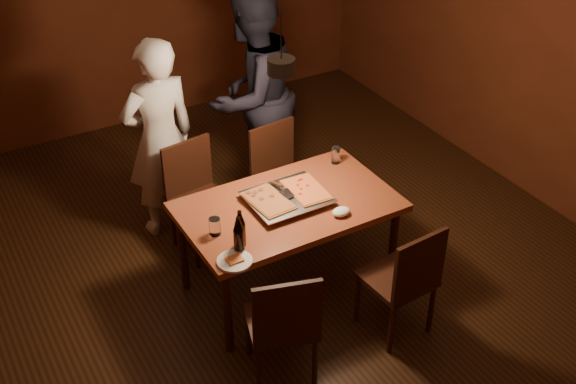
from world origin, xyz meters
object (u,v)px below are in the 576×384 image
chair_far_right (279,168)px  plate_slice (235,261)px  pizza_tray (287,199)px  chair_far_left (195,187)px  beer_bottle_b (240,228)px  chair_near_right (407,273)px  dining_table (288,212)px  diner_white (160,139)px  beer_bottle_a (239,235)px  chair_near_left (283,318)px  pendant_lamp (281,65)px  diner_dark (251,95)px

chair_far_right → plate_slice: (-0.95, -1.12, 0.22)m
pizza_tray → chair_far_left: bearing=118.7°
beer_bottle_b → chair_far_right: bearing=49.5°
chair_far_left → beer_bottle_b: size_ratio=1.83×
pizza_tray → chair_near_right: bearing=-59.3°
dining_table → diner_white: size_ratio=0.90×
chair_far_right → beer_bottle_a: (-0.88, -1.04, 0.34)m
beer_bottle_b → chair_near_left: bearing=-88.5°
chair_far_left → beer_bottle_b: 1.13m
chair_far_right → diner_white: size_ratio=0.29×
beer_bottle_a → diner_white: diner_white is taller
pendant_lamp → dining_table: bearing=-92.9°
chair_far_right → pendant_lamp: pendant_lamp is taller
diner_white → diner_dark: (0.86, 0.11, 0.12)m
chair_near_right → pendant_lamp: size_ratio=0.44×
chair_near_right → beer_bottle_b: (-0.92, 0.57, 0.35)m
beer_bottle_a → beer_bottle_b: size_ratio=0.99×
chair_far_left → pizza_tray: size_ratio=0.88×
dining_table → pizza_tray: size_ratio=2.73×
chair_far_right → chair_near_left: (-0.83, -1.51, 0.00)m
chair_near_right → pendant_lamp: bearing=111.1°
chair_near_left → chair_near_right: size_ratio=1.08×
chair_far_left → beer_bottle_b: bearing=75.2°
dining_table → pizza_tray: (0.01, 0.02, 0.10)m
pizza_tray → pendant_lamp: pendant_lamp is taller
plate_slice → chair_near_left: bearing=-72.1°
chair_far_left → beer_bottle_a: size_ratio=1.84×
pizza_tray → diner_white: 1.24m
chair_near_left → beer_bottle_a: beer_bottle_a is taller
dining_table → chair_near_left: 0.92m
plate_slice → diner_white: (0.12, 1.55, 0.07)m
pizza_tray → beer_bottle_a: (-0.54, -0.32, 0.11)m
pendant_lamp → beer_bottle_a: bearing=-143.7°
chair_near_right → diner_white: (-0.91, 1.98, 0.30)m
pizza_tray → beer_bottle_a: 0.64m
pendant_lamp → pizza_tray: bearing=-86.3°
pizza_tray → diner_dark: size_ratio=0.29×
dining_table → chair_near_right: size_ratio=3.09×
chair_near_left → diner_dark: (0.86, 2.04, 0.41)m
chair_far_left → chair_near_left: same height
plate_slice → diner_dark: (0.99, 1.65, 0.19)m
chair_near_left → beer_bottle_a: (-0.05, 0.48, 0.34)m
chair_far_right → diner_dark: diner_dark is taller
beer_bottle_b → diner_dark: size_ratio=0.14×
chair_near_right → plate_slice: (-1.04, 0.43, 0.22)m
dining_table → diner_dark: bearing=73.2°
chair_near_right → plate_slice: bearing=153.4°
beer_bottle_a → beer_bottle_b: beer_bottle_b is taller
beer_bottle_a → diner_dark: bearing=59.8°
beer_bottle_a → diner_white: bearing=88.1°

